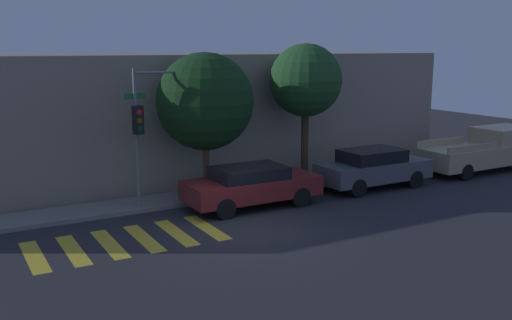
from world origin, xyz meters
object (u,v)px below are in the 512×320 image
Objects in this scene: traffic_light_pole at (149,114)px; sedan_near_corner at (252,185)px; tree_midblock at (306,81)px; sedan_middle at (373,168)px; tree_near_corner at (205,102)px; pickup_truck at (485,150)px.

traffic_light_pole is 1.02× the size of sedan_near_corner.
sedan_middle is at bearing -39.99° from tree_midblock.
tree_midblock reaches higher than sedan_near_corner.
tree_near_corner is at bearing 180.00° from tree_midblock.
tree_near_corner reaches higher than traffic_light_pole.
sedan_near_corner is 0.89× the size of tree_near_corner.
pickup_truck is (6.31, -0.00, 0.12)m from sedan_middle.
sedan_middle is 4.18m from tree_midblock.
tree_near_corner reaches higher than sedan_near_corner.
sedan_near_corner is 3.31m from tree_near_corner.
sedan_middle is 6.96m from tree_near_corner.
traffic_light_pole is 2.23m from tree_near_corner.
tree_midblock is (-8.32, 1.69, 3.13)m from pickup_truck.
traffic_light_pole reaches higher than sedan_near_corner.
pickup_truck is at bearing -11.49° from tree_midblock.
pickup_truck is 9.05m from tree_midblock.
sedan_near_corner is at bearing 180.00° from sedan_middle.
traffic_light_pole is at bearing 157.58° from sedan_near_corner.
tree_midblock is (-2.02, 1.69, 3.25)m from sedan_middle.
tree_midblock is (6.37, 0.43, 0.84)m from traffic_light_pole.
sedan_near_corner is 0.80× the size of pickup_truck.
sedan_near_corner is at bearing -152.85° from tree_midblock.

